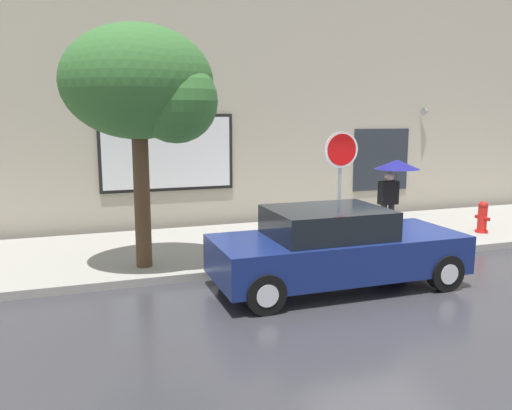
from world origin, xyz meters
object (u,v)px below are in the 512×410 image
at_px(fire_hydrant, 482,217).
at_px(pedestrian_with_umbrella, 395,174).
at_px(parked_car, 335,248).
at_px(stop_sign, 341,167).
at_px(street_tree, 145,87).

height_order(fire_hydrant, pedestrian_with_umbrella, pedestrian_with_umbrella).
bearing_deg(fire_hydrant, pedestrian_with_umbrella, 169.96).
distance_m(parked_car, pedestrian_with_umbrella, 3.90).
bearing_deg(parked_car, stop_sign, 60.23).
xyz_separation_m(street_tree, stop_sign, (3.97, -0.01, -1.55)).
relative_size(parked_car, stop_sign, 1.75).
bearing_deg(parked_car, fire_hydrant, 22.37).
bearing_deg(pedestrian_with_umbrella, parked_car, -138.42).
distance_m(fire_hydrant, street_tree, 8.59).
xyz_separation_m(pedestrian_with_umbrella, street_tree, (-5.78, -0.72, 1.85)).
distance_m(parked_car, fire_hydrant, 5.54).
bearing_deg(street_tree, parked_car, -31.37).
relative_size(parked_car, pedestrian_with_umbrella, 2.42).
distance_m(pedestrian_with_umbrella, stop_sign, 1.98).
bearing_deg(pedestrian_with_umbrella, stop_sign, -158.04).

